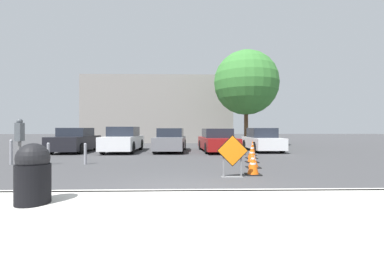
% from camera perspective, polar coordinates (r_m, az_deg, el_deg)
% --- Properties ---
extents(ground_plane, '(96.00, 96.00, 0.00)m').
position_cam_1_polar(ground_plane, '(15.55, -1.79, -5.43)').
color(ground_plane, '#3D3D3F').
extents(sidewalk_strip, '(24.78, 3.01, 0.14)m').
position_cam_1_polar(sidewalk_strip, '(4.21, -3.06, -19.39)').
color(sidewalk_strip, beige).
rests_on(sidewalk_strip, ground_plane).
extents(curb_lip, '(24.78, 0.20, 0.14)m').
position_cam_1_polar(curb_lip, '(5.65, -2.59, -14.33)').
color(curb_lip, beige).
rests_on(curb_lip, ground_plane).
extents(road_closed_sign, '(0.94, 0.20, 1.27)m').
position_cam_1_polar(road_closed_sign, '(7.73, 8.97, -5.91)').
color(road_closed_sign, black).
rests_on(road_closed_sign, ground_plane).
extents(traffic_cone_nearest, '(0.47, 0.47, 0.70)m').
position_cam_1_polar(traffic_cone_nearest, '(8.35, 13.40, -7.77)').
color(traffic_cone_nearest, black).
rests_on(traffic_cone_nearest, ground_plane).
extents(traffic_cone_second, '(0.49, 0.49, 0.58)m').
position_cam_1_polar(traffic_cone_second, '(9.82, 13.46, -6.95)').
color(traffic_cone_second, black).
rests_on(traffic_cone_second, ground_plane).
extents(traffic_cone_third, '(0.51, 0.51, 0.83)m').
position_cam_1_polar(traffic_cone_third, '(11.32, 13.20, -5.40)').
color(traffic_cone_third, black).
rests_on(traffic_cone_third, ground_plane).
extents(traffic_cone_fourth, '(0.50, 0.50, 0.62)m').
position_cam_1_polar(traffic_cone_fourth, '(12.77, 13.11, -5.25)').
color(traffic_cone_fourth, black).
rests_on(traffic_cone_fourth, ground_plane).
extents(traffic_cone_fifth, '(0.40, 0.40, 0.83)m').
position_cam_1_polar(traffic_cone_fifth, '(14.14, 13.31, -4.33)').
color(traffic_cone_fifth, black).
rests_on(traffic_cone_fifth, ground_plane).
extents(parked_car_nearest, '(1.89, 4.03, 1.48)m').
position_cam_1_polar(parked_car_nearest, '(17.34, -24.49, -2.58)').
color(parked_car_nearest, black).
rests_on(parked_car_nearest, ground_plane).
extents(parked_car_second, '(1.89, 4.51, 1.55)m').
position_cam_1_polar(parked_car_second, '(16.50, -14.99, -2.60)').
color(parked_car_second, silver).
rests_on(parked_car_second, ground_plane).
extents(parked_car_third, '(1.91, 4.38, 1.46)m').
position_cam_1_polar(parked_car_third, '(16.16, -4.78, -2.80)').
color(parked_car_third, slate).
rests_on(parked_car_third, ground_plane).
extents(parked_car_fourth, '(2.18, 4.72, 1.44)m').
position_cam_1_polar(parked_car_fourth, '(16.14, 5.61, -2.85)').
color(parked_car_fourth, maroon).
rests_on(parked_car_fourth, ground_plane).
extents(parked_car_fifth, '(1.83, 4.04, 1.47)m').
position_cam_1_polar(parked_car_fifth, '(17.03, 15.31, -2.68)').
color(parked_car_fifth, silver).
rests_on(parked_car_fifth, ground_plane).
extents(trash_bin, '(0.57, 0.57, 1.06)m').
position_cam_1_polar(trash_bin, '(5.37, -31.84, -8.55)').
color(trash_bin, black).
rests_on(trash_bin, sidewalk_strip).
extents(bollard_nearest, '(0.12, 0.12, 0.86)m').
position_cam_1_polar(bollard_nearest, '(11.26, -22.62, -5.16)').
color(bollard_nearest, gray).
rests_on(bollard_nearest, ground_plane).
extents(bollard_second, '(0.12, 0.12, 0.88)m').
position_cam_1_polar(bollard_second, '(11.87, -29.30, -4.84)').
color(bollard_second, gray).
rests_on(bollard_second, ground_plane).
extents(bollard_third, '(0.12, 0.12, 1.01)m').
position_cam_1_polar(bollard_third, '(12.62, -35.24, -4.26)').
color(bollard_third, gray).
rests_on(bollard_third, ground_plane).
extents(parking_meter, '(0.11, 0.15, 1.51)m').
position_cam_1_polar(parking_meter, '(6.06, -33.96, -2.86)').
color(parking_meter, '#59595B').
rests_on(parking_meter, sidewalk_strip).
extents(building_facade_backdrop, '(14.83, 5.00, 6.67)m').
position_cam_1_polar(building_facade_backdrop, '(27.48, -7.25, 3.88)').
color(building_facade_backdrop, gray).
rests_on(building_facade_backdrop, ground_plane).
extents(street_tree_behind_lot, '(5.14, 5.14, 7.67)m').
position_cam_1_polar(street_tree_behind_lot, '(21.26, 11.93, 9.80)').
color(street_tree_behind_lot, '#513823').
rests_on(street_tree_behind_lot, ground_plane).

